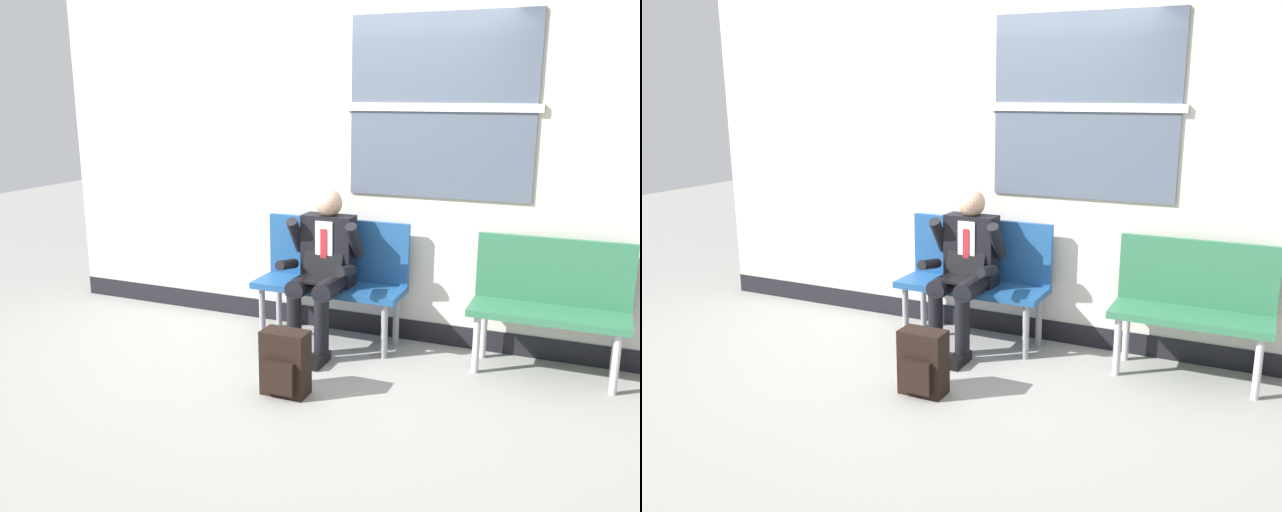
% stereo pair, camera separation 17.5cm
% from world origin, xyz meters
% --- Properties ---
extents(ground_plane, '(18.00, 18.00, 0.00)m').
position_xyz_m(ground_plane, '(0.00, 0.00, 0.00)').
color(ground_plane, gray).
extents(station_wall, '(5.39, 0.16, 2.89)m').
position_xyz_m(station_wall, '(0.01, 0.59, 1.44)').
color(station_wall, beige).
rests_on(station_wall, ground).
extents(bench_with_person, '(1.19, 0.42, 0.97)m').
position_xyz_m(bench_with_person, '(-0.03, 0.32, 0.55)').
color(bench_with_person, navy).
rests_on(bench_with_person, ground).
extents(bench_empty, '(1.06, 0.42, 0.95)m').
position_xyz_m(bench_empty, '(1.62, 0.32, 0.54)').
color(bench_empty, '#2D6B47').
rests_on(bench_empty, ground).
extents(person_seated, '(0.57, 0.70, 1.23)m').
position_xyz_m(person_seated, '(-0.03, 0.12, 0.65)').
color(person_seated, black).
rests_on(person_seated, ground).
extents(backpack, '(0.30, 0.21, 0.44)m').
position_xyz_m(backpack, '(0.08, -0.75, 0.21)').
color(backpack, black).
rests_on(backpack, ground).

